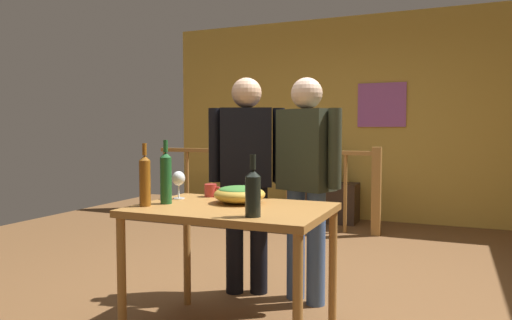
{
  "coord_description": "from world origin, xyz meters",
  "views": [
    {
      "loc": [
        1.05,
        -3.19,
        1.21
      ],
      "look_at": [
        -0.12,
        -0.41,
        1.02
      ],
      "focal_mm": 32.94,
      "sensor_mm": 36.0,
      "label": 1
    }
  ],
  "objects_px": {
    "serving_table": "(232,221)",
    "salad_bowl": "(240,193)",
    "tv_console": "(323,202)",
    "wine_bottle_dark": "(253,192)",
    "wine_bottle_amber": "(145,180)",
    "framed_picture": "(382,105)",
    "flat_screen_tv": "(323,167)",
    "mug_red": "(211,190)",
    "wine_glass": "(179,179)",
    "person_standing_left": "(247,168)",
    "person_standing_right": "(306,172)",
    "stair_railing": "(291,179)",
    "wine_bottle_green": "(166,177)"
  },
  "relations": [
    {
      "from": "framed_picture",
      "to": "tv_console",
      "type": "height_order",
      "value": "framed_picture"
    },
    {
      "from": "wine_bottle_green",
      "to": "person_standing_right",
      "type": "distance_m",
      "value": 1.01
    },
    {
      "from": "flat_screen_tv",
      "to": "wine_bottle_green",
      "type": "height_order",
      "value": "wine_bottle_green"
    },
    {
      "from": "mug_red",
      "to": "person_standing_right",
      "type": "relative_size",
      "value": 0.07
    },
    {
      "from": "person_standing_right",
      "to": "wine_bottle_dark",
      "type": "bearing_deg",
      "value": 112.04
    },
    {
      "from": "serving_table",
      "to": "mug_red",
      "type": "relative_size",
      "value": 9.42
    },
    {
      "from": "salad_bowl",
      "to": "serving_table",
      "type": "bearing_deg",
      "value": -86.27
    },
    {
      "from": "tv_console",
      "to": "serving_table",
      "type": "bearing_deg",
      "value": -83.55
    },
    {
      "from": "person_standing_left",
      "to": "wine_glass",
      "type": "bearing_deg",
      "value": 48.63
    },
    {
      "from": "person_standing_left",
      "to": "tv_console",
      "type": "bearing_deg",
      "value": -107.56
    },
    {
      "from": "flat_screen_tv",
      "to": "person_standing_right",
      "type": "height_order",
      "value": "person_standing_right"
    },
    {
      "from": "wine_bottle_amber",
      "to": "person_standing_left",
      "type": "height_order",
      "value": "person_standing_left"
    },
    {
      "from": "tv_console",
      "to": "mug_red",
      "type": "xyz_separation_m",
      "value": [
        0.11,
        -3.36,
        0.56
      ]
    },
    {
      "from": "tv_console",
      "to": "flat_screen_tv",
      "type": "bearing_deg",
      "value": -90.0
    },
    {
      "from": "serving_table",
      "to": "wine_bottle_amber",
      "type": "height_order",
      "value": "wine_bottle_amber"
    },
    {
      "from": "wine_bottle_green",
      "to": "mug_red",
      "type": "bearing_deg",
      "value": 74.17
    },
    {
      "from": "stair_railing",
      "to": "wine_bottle_amber",
      "type": "distance_m",
      "value": 3.27
    },
    {
      "from": "wine_bottle_dark",
      "to": "person_standing_left",
      "type": "height_order",
      "value": "person_standing_left"
    },
    {
      "from": "person_standing_left",
      "to": "framed_picture",
      "type": "bearing_deg",
      "value": -120.18
    },
    {
      "from": "person_standing_right",
      "to": "salad_bowl",
      "type": "bearing_deg",
      "value": 89.58
    },
    {
      "from": "serving_table",
      "to": "salad_bowl",
      "type": "xyz_separation_m",
      "value": [
        -0.01,
        0.13,
        0.15
      ]
    },
    {
      "from": "salad_bowl",
      "to": "wine_glass",
      "type": "xyz_separation_m",
      "value": [
        -0.43,
        0.01,
        0.07
      ]
    },
    {
      "from": "stair_railing",
      "to": "wine_bottle_amber",
      "type": "height_order",
      "value": "wine_bottle_amber"
    },
    {
      "from": "framed_picture",
      "to": "flat_screen_tv",
      "type": "height_order",
      "value": "framed_picture"
    },
    {
      "from": "salad_bowl",
      "to": "person_standing_right",
      "type": "distance_m",
      "value": 0.65
    },
    {
      "from": "mug_red",
      "to": "framed_picture",
      "type": "bearing_deg",
      "value": 80.92
    },
    {
      "from": "serving_table",
      "to": "person_standing_left",
      "type": "height_order",
      "value": "person_standing_left"
    },
    {
      "from": "stair_railing",
      "to": "wine_bottle_dark",
      "type": "height_order",
      "value": "wine_bottle_dark"
    },
    {
      "from": "framed_picture",
      "to": "salad_bowl",
      "type": "height_order",
      "value": "framed_picture"
    },
    {
      "from": "serving_table",
      "to": "person_standing_left",
      "type": "distance_m",
      "value": 0.8
    },
    {
      "from": "flat_screen_tv",
      "to": "person_standing_right",
      "type": "relative_size",
      "value": 0.29
    },
    {
      "from": "framed_picture",
      "to": "salad_bowl",
      "type": "relative_size",
      "value": 2.0
    },
    {
      "from": "tv_console",
      "to": "framed_picture",
      "type": "bearing_deg",
      "value": 22.55
    },
    {
      "from": "wine_bottle_dark",
      "to": "person_standing_right",
      "type": "xyz_separation_m",
      "value": [
        -0.01,
        0.98,
        0.02
      ]
    },
    {
      "from": "serving_table",
      "to": "wine_bottle_amber",
      "type": "relative_size",
      "value": 3.04
    },
    {
      "from": "wine_bottle_dark",
      "to": "wine_bottle_amber",
      "type": "relative_size",
      "value": 0.87
    },
    {
      "from": "tv_console",
      "to": "serving_table",
      "type": "relative_size",
      "value": 0.81
    },
    {
      "from": "serving_table",
      "to": "salad_bowl",
      "type": "bearing_deg",
      "value": 93.73
    },
    {
      "from": "tv_console",
      "to": "wine_bottle_amber",
      "type": "distance_m",
      "value": 3.91
    },
    {
      "from": "wine_glass",
      "to": "mug_red",
      "type": "distance_m",
      "value": 0.24
    },
    {
      "from": "tv_console",
      "to": "salad_bowl",
      "type": "bearing_deg",
      "value": -83.45
    },
    {
      "from": "wine_bottle_dark",
      "to": "person_standing_right",
      "type": "distance_m",
      "value": 0.98
    },
    {
      "from": "stair_railing",
      "to": "person_standing_left",
      "type": "relative_size",
      "value": 1.86
    },
    {
      "from": "framed_picture",
      "to": "wine_bottle_green",
      "type": "bearing_deg",
      "value": -99.71
    },
    {
      "from": "framed_picture",
      "to": "tv_console",
      "type": "bearing_deg",
      "value": -157.45
    },
    {
      "from": "tv_console",
      "to": "person_standing_left",
      "type": "bearing_deg",
      "value": -86.37
    },
    {
      "from": "mug_red",
      "to": "serving_table",
      "type": "bearing_deg",
      "value": -45.54
    },
    {
      "from": "wine_bottle_green",
      "to": "person_standing_left",
      "type": "xyz_separation_m",
      "value": [
        0.18,
        0.79,
        0.0
      ]
    },
    {
      "from": "wine_glass",
      "to": "mug_red",
      "type": "height_order",
      "value": "wine_glass"
    },
    {
      "from": "tv_console",
      "to": "wine_bottle_dark",
      "type": "bearing_deg",
      "value": -80.49
    }
  ]
}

